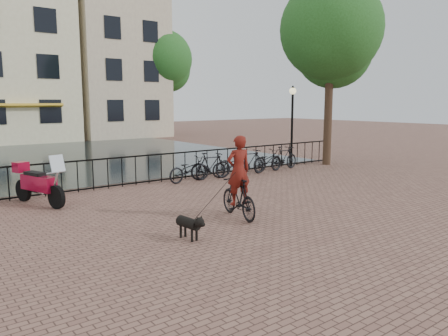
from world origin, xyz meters
TOP-DOWN VIEW (x-y plane):
  - ground at (0.00, 0.00)m, footprint 100.00×100.00m
  - canal_water at (0.00, 17.30)m, footprint 20.00×20.00m
  - railing at (0.00, 8.00)m, footprint 20.00×0.05m
  - canal_house_mid at (0.50, 30.00)m, footprint 8.00×9.50m
  - canal_house_right at (8.50, 30.00)m, footprint 7.00×9.00m
  - tree_near_right at (9.20, 7.30)m, footprint 4.48×4.48m
  - tree_far_right at (12.00, 27.00)m, footprint 4.76×4.76m
  - lamp_post at (7.20, 7.60)m, footprint 0.30×0.30m
  - cyclist at (0.11, 2.55)m, footprint 0.83×1.80m
  - dog at (-1.81, 1.85)m, footprint 0.36×0.85m
  - motorcycle at (-3.43, 6.97)m, footprint 1.10×2.14m
  - parked_bike_0 at (1.80, 7.40)m, footprint 1.75×0.70m
  - parked_bike_1 at (2.75, 7.40)m, footprint 1.71×0.68m
  - parked_bike_2 at (3.70, 7.40)m, footprint 1.74×0.67m
  - parked_bike_3 at (4.65, 7.40)m, footprint 1.69×0.56m
  - parked_bike_4 at (5.60, 7.40)m, footprint 1.79×0.85m
  - parked_bike_5 at (6.55, 7.40)m, footprint 1.71×0.65m

SIDE VIEW (x-z plane):
  - ground at x=0.00m, z-range 0.00..0.00m
  - canal_water at x=0.00m, z-range 0.00..0.00m
  - dog at x=-1.81m, z-range 0.00..0.56m
  - parked_bike_0 at x=1.80m, z-range 0.00..0.90m
  - parked_bike_2 at x=3.70m, z-range 0.00..0.90m
  - parked_bike_4 at x=5.60m, z-range 0.00..0.90m
  - parked_bike_1 at x=2.75m, z-range 0.00..1.00m
  - parked_bike_3 at x=4.65m, z-range 0.00..1.00m
  - parked_bike_5 at x=6.55m, z-range 0.00..1.00m
  - railing at x=0.00m, z-range -0.01..1.02m
  - motorcycle at x=-3.43m, z-range 0.00..1.49m
  - cyclist at x=0.11m, z-range -0.29..2.10m
  - lamp_post at x=7.20m, z-range 0.65..4.10m
  - canal_house_mid at x=0.50m, z-range 0.00..11.80m
  - tree_near_right at x=9.20m, z-range 1.85..10.09m
  - tree_far_right at x=12.00m, z-range 1.97..10.73m
  - canal_house_right at x=8.50m, z-range 0.00..13.30m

